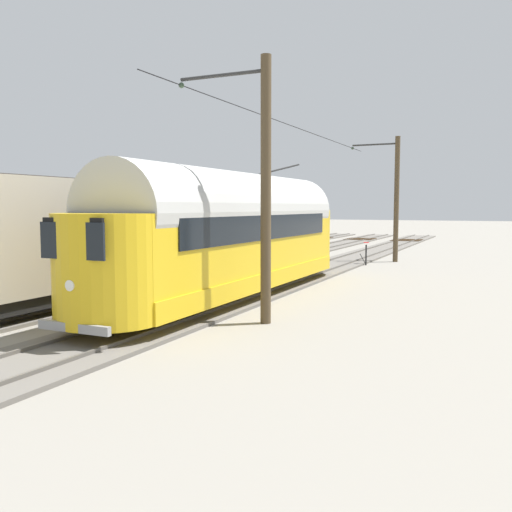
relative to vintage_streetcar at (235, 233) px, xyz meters
name	(u,v)px	position (x,y,z in m)	size (l,w,h in m)	color
ground_plane	(185,279)	(4.27, -3.65, -2.25)	(220.00, 220.00, 0.00)	gray
track_streetcar_siding	(279,282)	(0.00, -3.96, -2.20)	(2.80, 80.00, 0.18)	#666059
track_adjacent_siding	(189,277)	(4.27, -3.96, -2.20)	(2.80, 80.00, 0.18)	#666059
track_third_siding	(111,272)	(8.54, -3.96, -2.20)	(2.80, 80.00, 0.18)	#666059
vintage_streetcar	(235,233)	(0.00, 0.00, 0.00)	(2.65, 15.60, 4.81)	gold
boxcar_adjacent	(100,235)	(4.26, 1.78, -0.09)	(2.96, 11.44, 3.85)	#B2A893
catenary_pole_foreground	(395,197)	(-2.50, -15.09, 1.43)	(2.80, 0.28, 7.05)	#4C3D28
catenary_pole_mid_near	(263,186)	(-2.50, 3.27, 1.43)	(2.80, 0.28, 7.05)	#4C3D28
overhead_wire_run	(304,129)	(-0.09, -6.54, 4.26)	(2.59, 22.36, 0.18)	black
switch_stand	(366,252)	(-1.50, -12.50, -1.55)	(0.50, 0.30, 1.24)	black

